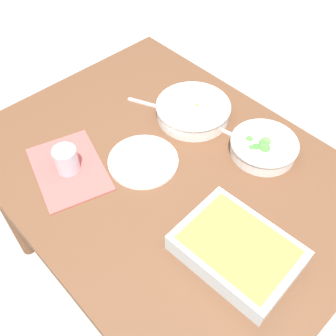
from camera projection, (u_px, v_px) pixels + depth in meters
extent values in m
plane|color=#B2A899|center=(168.00, 274.00, 1.80)|extent=(6.00, 6.00, 0.00)
cube|color=brown|center=(168.00, 172.00, 1.25)|extent=(1.20, 0.90, 0.04)
cylinder|color=brown|center=(7.00, 206.00, 1.62)|extent=(0.06, 0.06, 0.70)
cylinder|color=brown|center=(151.00, 117.00, 1.96)|extent=(0.06, 0.06, 0.70)
cube|color=#B24C47|center=(69.00, 169.00, 1.23)|extent=(0.32, 0.27, 0.00)
cylinder|color=silver|center=(193.00, 111.00, 1.37)|extent=(0.25, 0.25, 0.05)
torus|color=silver|center=(193.00, 106.00, 1.35)|extent=(0.26, 0.26, 0.01)
cylinder|color=olive|center=(193.00, 110.00, 1.36)|extent=(0.20, 0.20, 0.03)
sphere|color=#C66633|center=(179.00, 113.00, 1.33)|extent=(0.01, 0.01, 0.01)
sphere|color=silver|center=(194.00, 107.00, 1.35)|extent=(0.02, 0.02, 0.02)
sphere|color=olive|center=(196.00, 106.00, 1.35)|extent=(0.02, 0.02, 0.02)
cylinder|color=silver|center=(264.00, 147.00, 1.26)|extent=(0.21, 0.21, 0.05)
torus|color=silver|center=(265.00, 143.00, 1.24)|extent=(0.21, 0.21, 0.01)
cylinder|color=#8CB272|center=(264.00, 147.00, 1.26)|extent=(0.17, 0.17, 0.02)
sphere|color=#478C38|center=(251.00, 149.00, 1.23)|extent=(0.02, 0.02, 0.02)
sphere|color=#478C38|center=(249.00, 140.00, 1.25)|extent=(0.03, 0.03, 0.03)
sphere|color=#3D7A33|center=(256.00, 148.00, 1.23)|extent=(0.03, 0.03, 0.03)
sphere|color=#478C38|center=(265.00, 149.00, 1.22)|extent=(0.04, 0.04, 0.04)
sphere|color=#478C38|center=(263.00, 144.00, 1.24)|extent=(0.03, 0.03, 0.03)
sphere|color=#569E42|center=(266.00, 142.00, 1.24)|extent=(0.03, 0.03, 0.03)
sphere|color=#478C38|center=(263.00, 147.00, 1.23)|extent=(0.04, 0.04, 0.04)
cube|color=silver|center=(237.00, 250.00, 1.02)|extent=(0.31, 0.24, 0.06)
cube|color=gold|center=(238.00, 248.00, 1.01)|extent=(0.28, 0.21, 0.04)
cylinder|color=#B2BCC6|center=(66.00, 160.00, 1.20)|extent=(0.07, 0.07, 0.08)
cylinder|color=black|center=(67.00, 163.00, 1.21)|extent=(0.06, 0.06, 0.05)
cylinder|color=white|center=(143.00, 161.00, 1.25)|extent=(0.22, 0.22, 0.01)
cube|color=silver|center=(146.00, 104.00, 1.43)|extent=(0.13, 0.07, 0.01)
ellipsoid|color=silver|center=(168.00, 109.00, 1.41)|extent=(0.05, 0.04, 0.01)
cube|color=silver|center=(230.00, 134.00, 1.33)|extent=(0.14, 0.04, 0.01)
cube|color=silver|center=(253.00, 145.00, 1.30)|extent=(0.05, 0.03, 0.01)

